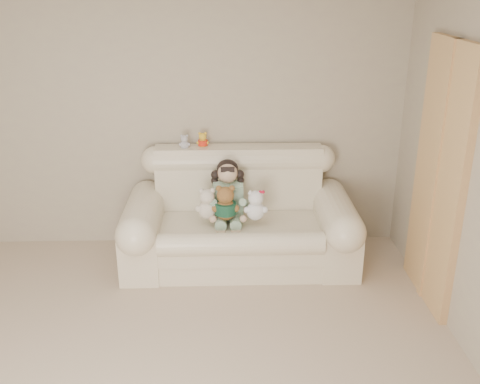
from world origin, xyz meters
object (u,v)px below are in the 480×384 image
brown_teddy (225,200)px  cream_teddy (207,201)px  sofa (240,212)px  white_cat (256,202)px  seated_child (228,190)px

brown_teddy → cream_teddy: (-0.16, 0.03, -0.02)m
sofa → white_cat: 0.24m
seated_child → cream_teddy: bearing=-143.9°
cream_teddy → white_cat: bearing=-22.4°
brown_teddy → cream_teddy: 0.17m
seated_child → cream_teddy: (-0.18, -0.17, -0.03)m
sofa → cream_teddy: 0.34m
seated_child → white_cat: seated_child is taller
sofa → cream_teddy: size_ratio=6.22×
sofa → seated_child: bearing=143.0°
brown_teddy → cream_teddy: brown_teddy is taller
cream_teddy → brown_teddy: bearing=-27.8°
cream_teddy → sofa: bearing=0.4°
white_cat → seated_child: bearing=128.2°
sofa → seated_child: size_ratio=3.70×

